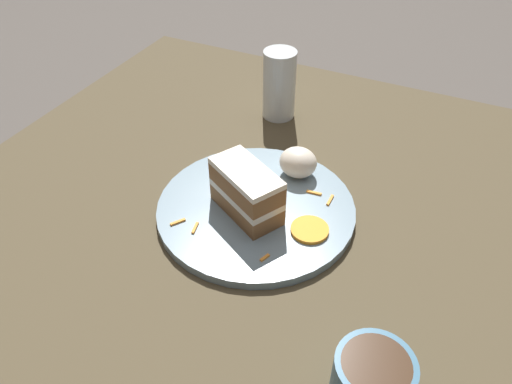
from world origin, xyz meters
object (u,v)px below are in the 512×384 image
Objects in this scene: plate at (256,209)px; cream_dollop at (298,162)px; cake_slice at (246,191)px; coffee_mug at (371,383)px; orange_garnish at (310,230)px; drinking_glass at (279,89)px.

plate is 4.93× the size of cream_dollop.
cake_slice is 1.54× the size of coffee_mug.
plate is at bearing -43.09° from coffee_mug.
cake_slice is (0.01, 0.02, 0.05)m from plate.
cake_slice is 0.32m from coffee_mug.
cake_slice reaches higher than cream_dollop.
cream_dollop is at bearing -105.83° from plate.
cake_slice is 0.11m from orange_garnish.
coffee_mug is at bearing 123.14° from cream_dollop.
cake_slice reaches higher than orange_garnish.
plate is 0.10m from orange_garnish.
plate is 2.37× the size of cake_slice.
plate is at bearing 4.94° from cake_slice.
cake_slice is 0.12m from cream_dollop.
cake_slice is 0.30m from drinking_glass.
cake_slice is 0.96× the size of drinking_glass.
coffee_mug reaches higher than cream_dollop.
cream_dollop is 0.38m from coffee_mug.
coffee_mug reaches higher than plate.
orange_garnish is at bearing 119.63° from cream_dollop.
drinking_glass is at bearing -73.22° from plate.
cream_dollop is 0.74× the size of coffee_mug.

